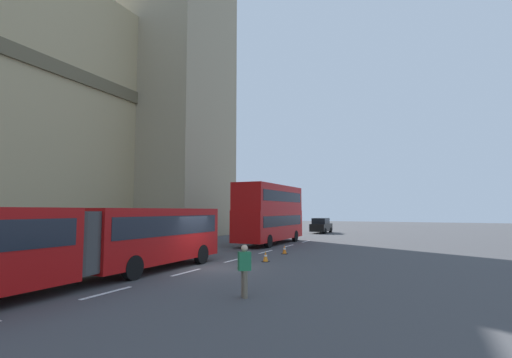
{
  "coord_description": "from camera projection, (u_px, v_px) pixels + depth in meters",
  "views": [
    {
      "loc": [
        -15.91,
        -10.01,
        2.81
      ],
      "look_at": [
        13.72,
        3.57,
        5.56
      ],
      "focal_mm": 26.07,
      "sensor_mm": 36.0,
      "label": 1
    }
  ],
  "objects": [
    {
      "name": "articulated_bus",
      "position": [
        70.0,
        239.0,
        13.68
      ],
      "size": [
        17.15,
        2.54,
        2.9
      ],
      "color": "#B20F0F",
      "rests_on": "ground_plane"
    },
    {
      "name": "traffic_cone_west",
      "position": [
        242.0,
        262.0,
        18.16
      ],
      "size": [
        0.36,
        0.36,
        0.58
      ],
      "color": "black",
      "rests_on": "ground_plane"
    },
    {
      "name": "sedan_lead",
      "position": [
        321.0,
        226.0,
        46.07
      ],
      "size": [
        4.4,
        1.86,
        1.85
      ],
      "color": "black",
      "rests_on": "ground_plane"
    },
    {
      "name": "traffic_cone_middle",
      "position": [
        266.0,
        257.0,
        20.32
      ],
      "size": [
        0.36,
        0.36,
        0.58
      ],
      "color": "black",
      "rests_on": "ground_plane"
    },
    {
      "name": "ground_plane",
      "position": [
        206.0,
        267.0,
        18.33
      ],
      "size": [
        160.0,
        160.0,
        0.0
      ],
      "primitive_type": "plane",
      "color": "#424244"
    },
    {
      "name": "pedestrian_near_cones",
      "position": [
        244.0,
        269.0,
        12.05
      ],
      "size": [
        0.44,
        0.46,
        1.69
      ],
      "color": "#726651",
      "rests_on": "ground_plane"
    },
    {
      "name": "lane_centre_marking",
      "position": [
        213.0,
        265.0,
        18.91
      ],
      "size": [
        34.4,
        0.16,
        0.01
      ],
      "color": "silver",
      "rests_on": "ground_plane"
    },
    {
      "name": "double_decker_bus",
      "position": [
        270.0,
        211.0,
        31.33
      ],
      "size": [
        9.71,
        2.54,
        4.9
      ],
      "color": "#B20F0F",
      "rests_on": "ground_plane"
    },
    {
      "name": "traffic_cone_east",
      "position": [
        285.0,
        250.0,
        23.97
      ],
      "size": [
        0.36,
        0.36,
        0.58
      ],
      "color": "black",
      "rests_on": "ground_plane"
    }
  ]
}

